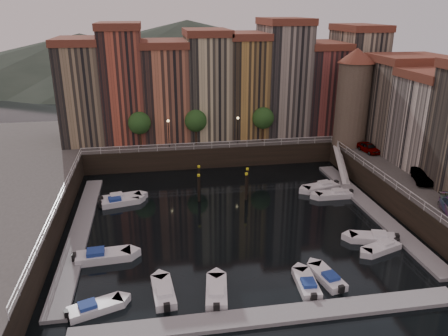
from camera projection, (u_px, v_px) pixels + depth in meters
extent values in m
plane|color=black|center=(232.00, 217.00, 48.62)|extent=(200.00, 200.00, 0.00)
cube|color=black|center=(204.00, 139.00, 72.15)|extent=(80.00, 20.00, 3.00)
cube|color=gray|center=(80.00, 232.00, 45.13)|extent=(2.00, 28.00, 0.35)
cube|color=gray|center=(372.00, 209.00, 50.14)|extent=(2.00, 28.00, 0.35)
cube|color=gray|center=(273.00, 316.00, 32.83)|extent=(30.00, 2.00, 0.35)
cone|color=#2D382D|center=(82.00, 56.00, 143.31)|extent=(80.00, 80.00, 14.00)
cone|color=#2D382D|center=(188.00, 48.00, 148.03)|extent=(100.00, 100.00, 18.00)
cone|color=#2D382D|center=(287.00, 55.00, 154.48)|extent=(70.00, 70.00, 12.00)
cube|color=#907B5B|center=(83.00, 94.00, 64.11)|extent=(6.00, 10.00, 14.00)
cube|color=brown|center=(77.00, 41.00, 61.50)|extent=(6.30, 10.30, 1.00)
cube|color=#B85139|center=(124.00, 86.00, 64.67)|extent=(5.80, 10.00, 16.00)
cube|color=brown|center=(119.00, 26.00, 61.72)|extent=(6.10, 10.30, 1.00)
cube|color=#C2714F|center=(166.00, 93.00, 66.06)|extent=(6.50, 10.00, 13.50)
cube|color=brown|center=(163.00, 44.00, 63.54)|extent=(6.80, 10.30, 1.00)
cube|color=beige|center=(207.00, 87.00, 66.78)|extent=(6.20, 10.00, 15.00)
cube|color=brown|center=(206.00, 32.00, 64.00)|extent=(6.50, 10.30, 1.00)
cube|color=#B88B43|center=(245.00, 87.00, 67.78)|extent=(5.60, 10.00, 14.50)
cube|color=brown|center=(246.00, 36.00, 65.09)|extent=(5.90, 10.30, 1.00)
cube|color=gray|center=(282.00, 80.00, 68.36)|extent=(6.40, 10.00, 16.50)
cube|color=brown|center=(285.00, 21.00, 65.32)|extent=(6.70, 10.30, 1.00)
cube|color=brown|center=(319.00, 90.00, 69.92)|extent=(6.00, 10.00, 13.00)
cube|color=brown|center=(323.00, 45.00, 67.50)|extent=(6.30, 10.30, 1.00)
cube|color=tan|center=(355.00, 81.00, 70.41)|extent=(5.90, 10.00, 15.50)
cube|color=brown|center=(360.00, 28.00, 67.55)|extent=(6.20, 10.30, 1.00)
cube|color=#766959|center=(404.00, 106.00, 60.70)|extent=(9.00, 8.00, 12.00)
cube|color=brown|center=(411.00, 59.00, 58.44)|extent=(9.30, 8.30, 1.00)
cube|color=beige|center=(439.00, 124.00, 53.47)|extent=(9.00, 8.00, 11.00)
cube|color=brown|center=(448.00, 75.00, 51.39)|extent=(9.30, 8.30, 1.00)
cylinder|color=#6B5B4C|center=(352.00, 104.00, 62.00)|extent=(4.60, 4.60, 12.00)
cone|color=brown|center=(357.00, 55.00, 59.65)|extent=(5.20, 5.20, 2.00)
cylinder|color=black|center=(141.00, 139.00, 62.45)|extent=(0.30, 0.30, 2.40)
sphere|color=#1E4719|center=(139.00, 123.00, 61.62)|extent=(3.20, 3.20, 3.20)
cylinder|color=black|center=(196.00, 137.00, 63.69)|extent=(0.30, 0.30, 2.40)
sphere|color=#1E4719|center=(196.00, 121.00, 62.86)|extent=(3.20, 3.20, 3.20)
cylinder|color=black|center=(263.00, 134.00, 65.24)|extent=(0.30, 0.30, 2.40)
sphere|color=#1E4719|center=(263.00, 118.00, 64.40)|extent=(3.20, 3.20, 3.20)
cylinder|color=black|center=(169.00, 135.00, 61.87)|extent=(0.12, 0.12, 4.00)
sphere|color=#FFD88C|center=(168.00, 121.00, 61.17)|extent=(0.36, 0.36, 0.36)
cylinder|color=black|center=(238.00, 131.00, 63.42)|extent=(0.12, 0.12, 4.00)
sphere|color=#FFD88C|center=(238.00, 118.00, 62.72)|extent=(0.36, 0.36, 0.36)
cube|color=white|center=(212.00, 142.00, 62.05)|extent=(36.00, 0.08, 0.08)
cube|color=white|center=(212.00, 145.00, 62.21)|extent=(36.00, 0.06, 0.06)
cube|color=white|center=(391.00, 178.00, 49.11)|extent=(0.08, 34.00, 0.08)
cube|color=white|center=(390.00, 181.00, 49.27)|extent=(0.06, 34.00, 0.06)
cube|color=white|center=(57.00, 200.00, 43.54)|extent=(0.08, 34.00, 0.08)
cube|color=white|center=(58.00, 204.00, 43.70)|extent=(0.06, 34.00, 0.06)
cube|color=white|center=(341.00, 164.00, 59.91)|extent=(2.78, 8.26, 2.81)
cube|color=white|center=(341.00, 161.00, 59.74)|extent=(1.93, 8.32, 3.65)
cylinder|color=black|center=(199.00, 190.00, 52.11)|extent=(0.32, 0.32, 3.60)
cylinder|color=gold|center=(199.00, 175.00, 51.46)|extent=(0.36, 0.36, 0.25)
cylinder|color=black|center=(199.00, 180.00, 54.89)|extent=(0.32, 0.32, 3.60)
cylinder|color=gold|center=(199.00, 167.00, 54.25)|extent=(0.36, 0.36, 0.25)
cylinder|color=black|center=(246.00, 188.00, 52.53)|extent=(0.32, 0.32, 3.60)
cylinder|color=gold|center=(246.00, 174.00, 51.89)|extent=(0.36, 0.36, 0.25)
cylinder|color=black|center=(247.00, 183.00, 54.11)|extent=(0.32, 0.32, 3.60)
cylinder|color=gold|center=(247.00, 169.00, 53.47)|extent=(0.36, 0.36, 0.25)
cube|color=silver|center=(96.00, 308.00, 33.52)|extent=(4.36, 2.85, 0.69)
cube|color=navy|center=(88.00, 306.00, 33.12)|extent=(1.59, 1.48, 0.46)
cube|color=black|center=(66.00, 314.00, 32.47)|extent=(0.46, 0.54, 0.65)
cube|color=silver|center=(104.00, 257.00, 40.32)|extent=(5.05, 2.24, 0.84)
cube|color=navy|center=(96.00, 253.00, 40.00)|extent=(1.66, 1.45, 0.56)
cube|color=black|center=(74.00, 257.00, 39.66)|extent=(0.43, 0.59, 0.79)
cube|color=silver|center=(120.00, 202.00, 51.68)|extent=(4.65, 2.62, 0.75)
cube|color=navy|center=(115.00, 199.00, 51.31)|extent=(1.62, 1.47, 0.50)
cube|color=black|center=(100.00, 203.00, 50.78)|extent=(0.45, 0.56, 0.70)
cube|color=silver|center=(122.00, 199.00, 52.59)|extent=(4.79, 2.62, 0.77)
cube|color=silver|center=(117.00, 196.00, 52.22)|extent=(1.66, 1.50, 0.52)
cube|color=black|center=(102.00, 200.00, 51.71)|extent=(0.46, 0.58, 0.72)
cube|color=silver|center=(381.00, 248.00, 41.82)|extent=(4.23, 2.74, 0.67)
cube|color=silver|center=(386.00, 243.00, 41.92)|extent=(1.54, 1.43, 0.45)
cube|color=black|center=(396.00, 241.00, 42.66)|extent=(0.44, 0.53, 0.63)
cube|color=silver|center=(373.00, 238.00, 43.57)|extent=(4.75, 2.87, 0.76)
cube|color=silver|center=(379.00, 235.00, 43.35)|extent=(1.69, 1.55, 0.51)
cube|color=black|center=(397.00, 237.00, 43.24)|extent=(0.48, 0.58, 0.71)
cube|color=silver|center=(333.00, 195.00, 53.59)|extent=(4.38, 1.75, 0.74)
cube|color=silver|center=(338.00, 191.00, 53.52)|extent=(1.40, 1.21, 0.50)
cube|color=black|center=(351.00, 192.00, 53.83)|extent=(0.35, 0.50, 0.69)
cube|color=silver|center=(320.00, 188.00, 55.77)|extent=(4.89, 2.76, 0.79)
cube|color=silver|center=(325.00, 183.00, 55.83)|extent=(1.71, 1.55, 0.52)
cube|color=black|center=(336.00, 183.00, 56.54)|extent=(0.47, 0.59, 0.73)
cube|color=silver|center=(163.00, 293.00, 35.32)|extent=(2.01, 4.38, 0.72)
cube|color=silver|center=(164.00, 292.00, 34.64)|extent=(1.27, 1.45, 0.48)
cube|color=black|center=(167.00, 307.00, 33.22)|extent=(0.51, 0.38, 0.68)
cube|color=silver|center=(216.00, 292.00, 35.37)|extent=(2.32, 4.58, 0.75)
cube|color=silver|center=(216.00, 292.00, 34.66)|extent=(1.39, 1.55, 0.50)
cube|color=black|center=(217.00, 308.00, 33.14)|extent=(0.54, 0.42, 0.70)
cube|color=silver|center=(306.00, 284.00, 36.47)|extent=(1.82, 4.12, 0.69)
cube|color=navy|center=(308.00, 283.00, 35.81)|extent=(1.18, 1.35, 0.46)
cube|color=black|center=(314.00, 297.00, 34.42)|extent=(0.48, 0.35, 0.64)
cube|color=silver|center=(327.00, 277.00, 37.33)|extent=(2.28, 4.26, 0.69)
cube|color=navy|center=(331.00, 277.00, 36.70)|extent=(1.32, 1.47, 0.46)
cube|color=black|center=(341.00, 289.00, 35.39)|extent=(0.51, 0.40, 0.64)
imported|color=gray|center=(369.00, 148.00, 60.30)|extent=(2.11, 4.11, 1.34)
imported|color=gray|center=(422.00, 176.00, 50.05)|extent=(2.99, 4.75, 1.48)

